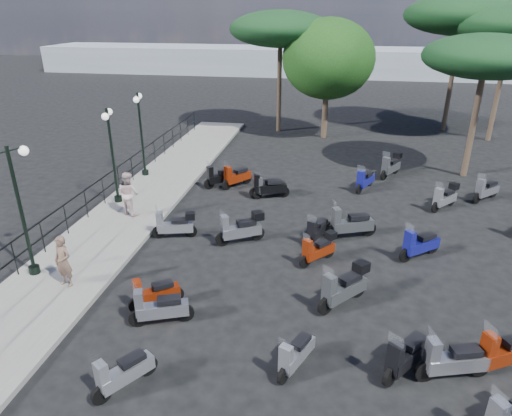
% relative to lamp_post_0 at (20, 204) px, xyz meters
% --- Properties ---
extents(ground, '(120.00, 120.00, 0.00)m').
position_rel_lamp_post_0_xyz_m(ground, '(7.37, 1.82, -2.40)').
color(ground, black).
rests_on(ground, ground).
extents(sidewalk, '(3.00, 30.00, 0.15)m').
position_rel_lamp_post_0_xyz_m(sidewalk, '(0.87, 4.82, -2.32)').
color(sidewalk, slate).
rests_on(sidewalk, ground).
extents(railing, '(0.04, 26.04, 1.10)m').
position_rel_lamp_post_0_xyz_m(railing, '(-0.43, 4.62, -1.50)').
color(railing, black).
rests_on(railing, sidewalk).
extents(lamp_post_0, '(0.61, 1.10, 3.94)m').
position_rel_lamp_post_0_xyz_m(lamp_post_0, '(0.00, 0.00, 0.00)').
color(lamp_post_0, black).
rests_on(lamp_post_0, sidewalk).
extents(lamp_post_1, '(0.53, 1.09, 3.83)m').
position_rel_lamp_post_0_xyz_m(lamp_post_1, '(0.01, 5.60, -0.06)').
color(lamp_post_1, black).
rests_on(lamp_post_1, sidewalk).
extents(lamp_post_2, '(0.50, 1.10, 3.85)m').
position_rel_lamp_post_0_xyz_m(lamp_post_2, '(-0.17, 8.86, -0.05)').
color(lamp_post_2, black).
rests_on(lamp_post_2, sidewalk).
extents(woman, '(0.63, 0.50, 1.54)m').
position_rel_lamp_post_0_xyz_m(woman, '(1.31, -0.41, -1.48)').
color(woman, brown).
rests_on(woman, sidewalk).
extents(pedestrian_far, '(1.02, 0.93, 1.70)m').
position_rel_lamp_post_0_xyz_m(pedestrian_far, '(1.03, 4.52, -1.40)').
color(pedestrian_far, beige).
rests_on(pedestrian_far, sidewalk).
extents(scooter_0, '(0.98, 1.34, 1.24)m').
position_rel_lamp_post_0_xyz_m(scooter_0, '(4.55, -3.65, -1.97)').
color(scooter_0, black).
rests_on(scooter_0, ground).
extents(scooter_1, '(1.29, 0.99, 1.21)m').
position_rel_lamp_post_0_xyz_m(scooter_1, '(4.12, -0.77, -1.98)').
color(scooter_1, black).
rests_on(scooter_1, ground).
extents(scooter_2, '(1.55, 0.65, 1.25)m').
position_rel_lamp_post_0_xyz_m(scooter_2, '(3.29, 3.21, -1.92)').
color(scooter_2, black).
rests_on(scooter_2, ground).
extents(scooter_3, '(1.12, 1.43, 1.36)m').
position_rel_lamp_post_0_xyz_m(scooter_3, '(4.35, 8.45, -1.92)').
color(scooter_3, black).
rests_on(scooter_3, ground).
extents(scooter_4, '(1.34, 1.14, 1.32)m').
position_rel_lamp_post_0_xyz_m(scooter_4, '(3.63, 8.29, -1.94)').
color(scooter_4, black).
rests_on(scooter_4, ground).
extents(scooter_6, '(1.59, 0.80, 1.32)m').
position_rel_lamp_post_0_xyz_m(scooter_6, '(4.51, -1.43, -1.94)').
color(scooter_6, black).
rests_on(scooter_6, ground).
extents(scooter_7, '(0.77, 1.39, 1.18)m').
position_rel_lamp_post_0_xyz_m(scooter_7, '(8.07, -2.43, -1.99)').
color(scooter_7, black).
rests_on(scooter_7, ground).
extents(scooter_8, '(1.58, 1.08, 1.41)m').
position_rel_lamp_post_0_xyz_m(scooter_8, '(5.64, 3.24, -1.87)').
color(scooter_8, black).
rests_on(scooter_8, ground).
extents(scooter_9, '(1.69, 0.75, 1.38)m').
position_rel_lamp_post_0_xyz_m(scooter_9, '(5.97, 7.39, -1.92)').
color(scooter_9, black).
rests_on(scooter_9, ground).
extents(scooter_10, '(1.08, 1.19, 1.21)m').
position_rel_lamp_post_0_xyz_m(scooter_10, '(5.88, 7.58, -1.98)').
color(scooter_10, black).
rests_on(scooter_10, ground).
extents(scooter_12, '(1.14, 1.40, 1.35)m').
position_rel_lamp_post_0_xyz_m(scooter_12, '(10.46, -2.11, -1.93)').
color(scooter_12, black).
rests_on(scooter_12, ground).
extents(scooter_13, '(1.36, 1.47, 1.45)m').
position_rel_lamp_post_0_xyz_m(scooter_13, '(9.12, 0.22, -1.85)').
color(scooter_13, black).
rests_on(scooter_13, ground).
extents(scooter_14, '(1.12, 1.21, 1.20)m').
position_rel_lamp_post_0_xyz_m(scooter_14, '(8.32, 2.39, -1.95)').
color(scooter_14, black).
rests_on(scooter_14, ground).
extents(scooter_15, '(0.79, 1.41, 1.20)m').
position_rel_lamp_post_0_xyz_m(scooter_15, '(8.22, 3.78, -1.98)').
color(scooter_15, black).
rests_on(scooter_15, ground).
extents(scooter_16, '(0.88, 1.50, 1.30)m').
position_rel_lamp_post_0_xyz_m(scooter_16, '(10.02, 9.04, -1.95)').
color(scooter_16, black).
rests_on(scooter_16, ground).
extents(scooter_17, '(1.69, 0.75, 1.38)m').
position_rel_lamp_post_0_xyz_m(scooter_17, '(11.42, -2.12, -1.92)').
color(scooter_17, black).
rests_on(scooter_17, ground).
extents(scooter_18, '(1.60, 0.98, 1.39)m').
position_rel_lamp_post_0_xyz_m(scooter_18, '(12.62, -1.65, -1.91)').
color(scooter_18, black).
rests_on(scooter_18, ground).
extents(scooter_19, '(1.40, 1.14, 1.35)m').
position_rel_lamp_post_0_xyz_m(scooter_19, '(11.51, 3.23, -1.93)').
color(scooter_19, black).
rests_on(scooter_19, ground).
extents(scooter_20, '(1.78, 0.92, 1.49)m').
position_rel_lamp_post_0_xyz_m(scooter_20, '(9.33, 4.27, -1.88)').
color(scooter_20, black).
rests_on(scooter_20, ground).
extents(scooter_21, '(1.06, 1.55, 1.38)m').
position_rel_lamp_post_0_xyz_m(scooter_21, '(11.31, 11.05, -1.88)').
color(scooter_21, black).
rests_on(scooter_21, ground).
extents(scooter_25, '(1.19, 1.29, 1.27)m').
position_rel_lamp_post_0_xyz_m(scooter_25, '(13.09, 7.50, -1.92)').
color(scooter_25, black).
rests_on(scooter_25, ground).
extents(scooter_26, '(1.27, 1.20, 1.31)m').
position_rel_lamp_post_0_xyz_m(scooter_26, '(14.96, 8.72, -1.94)').
color(scooter_26, black).
rests_on(scooter_26, ground).
extents(broadleaf_tree, '(5.43, 5.43, 6.98)m').
position_rel_lamp_post_0_xyz_m(broadleaf_tree, '(7.88, 17.75, 2.27)').
color(broadleaf_tree, '#38281E').
rests_on(broadleaf_tree, ground).
extents(pine_0, '(6.87, 6.87, 8.23)m').
position_rel_lamp_post_0_xyz_m(pine_0, '(15.58, 20.90, 4.61)').
color(pine_0, '#38281E').
rests_on(pine_0, ground).
extents(pine_1, '(6.30, 6.30, 7.67)m').
position_rel_lamp_post_0_xyz_m(pine_1, '(17.81, 18.82, 4.15)').
color(pine_1, '#38281E').
rests_on(pine_1, ground).
extents(pine_2, '(6.19, 6.19, 7.34)m').
position_rel_lamp_post_0_xyz_m(pine_2, '(4.90, 18.83, 3.84)').
color(pine_2, '#38281E').
rests_on(pine_2, ground).
extents(pine_3, '(5.50, 5.50, 6.47)m').
position_rel_lamp_post_0_xyz_m(pine_3, '(14.83, 11.82, 3.09)').
color(pine_3, '#38281E').
rests_on(pine_3, ground).
extents(distant_hills, '(70.00, 8.00, 3.00)m').
position_rel_lamp_post_0_xyz_m(distant_hills, '(7.37, 46.82, -0.90)').
color(distant_hills, gray).
rests_on(distant_hills, ground).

